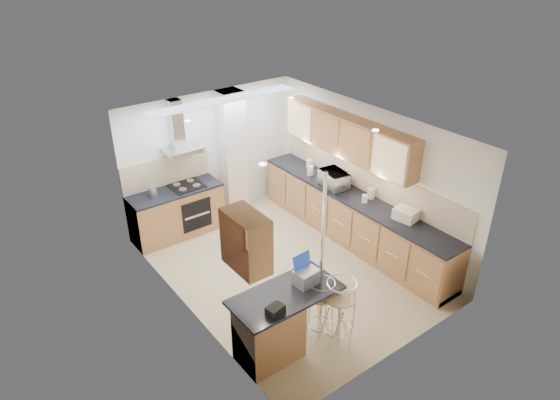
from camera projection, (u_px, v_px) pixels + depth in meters
ground at (286, 268)px, 8.46m from camera, size 4.80×4.80×0.00m
room_shell at (289, 173)px, 8.16m from camera, size 3.64×4.84×2.51m
right_counter at (352, 218)px, 9.03m from camera, size 0.63×4.40×0.92m
back_counter at (177, 212)px, 9.22m from camera, size 1.70×0.63×0.92m
peninsula at (285, 321)px, 6.62m from camera, size 1.47×0.72×0.94m
microwave at (334, 179)px, 9.05m from camera, size 0.44×0.59×0.30m
laptop at (306, 277)px, 6.52m from camera, size 0.33×0.26×0.21m
bag at (275, 310)px, 6.02m from camera, size 0.24×0.19×0.12m
bar_stool_near at (321, 310)px, 6.82m from camera, size 0.47×0.47×0.95m
bar_stool_end at (340, 313)px, 6.67m from camera, size 0.51×0.51×1.05m
jar_a at (310, 170)px, 9.52m from camera, size 0.14×0.14×0.18m
jar_b at (309, 164)px, 9.82m from camera, size 0.14×0.14×0.16m
jar_c at (371, 193)px, 8.69m from camera, size 0.14×0.14×0.19m
jar_d at (365, 199)px, 8.57m from camera, size 0.11×0.11×0.13m
bread_bin at (406, 214)px, 8.03m from camera, size 0.34×0.40×0.19m
kettle at (153, 191)px, 8.73m from camera, size 0.16×0.16×0.21m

